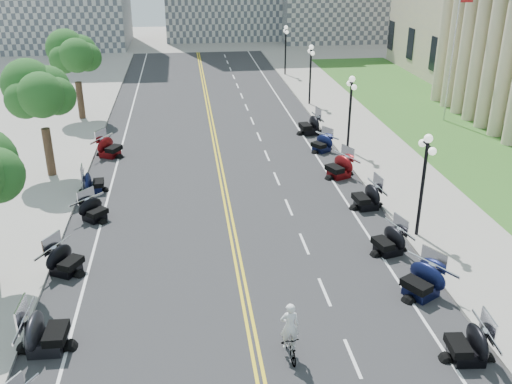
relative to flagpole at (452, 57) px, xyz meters
name	(u,v)px	position (x,y,z in m)	size (l,w,h in m)	color
ground	(245,298)	(-18.00, -22.00, -5.00)	(160.00, 160.00, 0.00)	gray
road	(225,195)	(-18.00, -12.00, -5.00)	(16.00, 90.00, 0.01)	#333335
centerline_yellow_a	(223,195)	(-18.12, -12.00, -4.99)	(0.12, 90.00, 0.00)	yellow
centerline_yellow_b	(227,195)	(-17.88, -12.00, -4.99)	(0.12, 90.00, 0.00)	yellow
edge_line_north	(338,189)	(-11.60, -12.00, -4.99)	(0.12, 90.00, 0.00)	white
edge_line_south	(107,201)	(-24.40, -12.00, -4.99)	(0.12, 90.00, 0.00)	white
lane_dash_5	(353,358)	(-14.80, -26.00, -4.99)	(0.12, 2.00, 0.00)	white
lane_dash_6	(325,292)	(-14.80, -22.00, -4.99)	(0.12, 2.00, 0.00)	white
lane_dash_7	(304,244)	(-14.80, -18.00, -4.99)	(0.12, 2.00, 0.00)	white
lane_dash_8	(289,207)	(-14.80, -14.00, -4.99)	(0.12, 2.00, 0.00)	white
lane_dash_9	(277,179)	(-14.80, -10.00, -4.99)	(0.12, 2.00, 0.00)	white
lane_dash_10	(267,156)	(-14.80, -6.00, -4.99)	(0.12, 2.00, 0.00)	white
lane_dash_11	(259,137)	(-14.80, -2.00, -4.99)	(0.12, 2.00, 0.00)	white
lane_dash_12	(252,121)	(-14.80, 2.00, -4.99)	(0.12, 2.00, 0.00)	white
lane_dash_13	(247,107)	(-14.80, 6.00, -4.99)	(0.12, 2.00, 0.00)	white
lane_dash_14	(242,96)	(-14.80, 10.00, -4.99)	(0.12, 2.00, 0.00)	white
lane_dash_15	(237,86)	(-14.80, 14.00, -4.99)	(0.12, 2.00, 0.00)	white
lane_dash_16	(234,77)	(-14.80, 18.00, -4.99)	(0.12, 2.00, 0.00)	white
lane_dash_17	(230,69)	(-14.80, 22.00, -4.99)	(0.12, 2.00, 0.00)	white
lane_dash_18	(227,62)	(-14.80, 26.00, -4.99)	(0.12, 2.00, 0.00)	white
lane_dash_19	(225,56)	(-14.80, 30.00, -4.99)	(0.12, 2.00, 0.00)	white
sidewalk_north	(408,185)	(-7.50, -12.00, -4.92)	(5.00, 90.00, 0.15)	#9E9991
sidewalk_south	(28,204)	(-28.50, -12.00, -4.92)	(5.00, 90.00, 0.15)	#9E9991
lawn	(461,137)	(-0.50, -4.00, -4.95)	(9.00, 60.00, 0.10)	#356023
street_lamp_2	(422,187)	(-9.40, -18.00, -2.40)	(0.50, 1.20, 4.90)	black
street_lamp_3	(350,114)	(-9.40, -6.00, -2.40)	(0.50, 1.20, 4.90)	black
street_lamp_4	(310,75)	(-9.40, 6.00, -2.40)	(0.50, 1.20, 4.90)	black
street_lamp_5	(285,50)	(-9.40, 18.00, -2.40)	(0.50, 1.20, 4.90)	black
flagpole	(452,57)	(0.00, 0.00, 0.00)	(1.10, 0.20, 10.00)	silver
tree_3	(41,99)	(-28.00, -8.00, -0.25)	(4.80, 4.80, 9.20)	#235619
tree_4	(75,59)	(-28.00, 4.00, -0.25)	(4.80, 4.80, 9.20)	#235619
motorcycle_n_4	(468,342)	(-11.06, -26.50, -4.30)	(2.00, 2.00, 1.40)	black
motorcycle_n_5	(422,279)	(-11.09, -22.69, -4.26)	(2.12, 2.12, 1.48)	black
motorcycle_n_6	(389,239)	(-11.24, -19.28, -4.32)	(1.95, 1.95, 1.36)	black
motorcycle_n_7	(367,195)	(-10.78, -14.57, -4.28)	(2.04, 2.04, 1.43)	black
motorcycle_n_8	(339,165)	(-11.10, -10.18, -4.27)	(2.09, 2.09, 1.46)	#590A0C
motorcycle_n_9	(322,142)	(-11.07, -5.61, -4.37)	(1.80, 1.80, 1.26)	black
motorcycle_n_10	(310,124)	(-11.05, -1.80, -4.24)	(2.18, 2.18, 1.52)	black
motorcycle_s_5	(45,330)	(-25.05, -24.20, -4.22)	(2.23, 2.23, 1.56)	black
motorcycle_s_6	(65,259)	(-25.28, -19.19, -4.32)	(1.94, 1.94, 1.36)	black
motorcycle_s_7	(94,209)	(-24.75, -14.21, -4.37)	(1.79, 1.79, 1.25)	black
motorcycle_s_8	(93,181)	(-25.26, -10.60, -4.36)	(1.82, 1.82, 1.28)	black
motorcycle_s_9	(109,146)	(-24.96, -4.85, -4.28)	(2.05, 2.05, 1.44)	#590A0C
bicycle	(289,344)	(-16.91, -25.60, -4.52)	(0.45, 1.61, 0.97)	#A51414
cyclist_rider	(290,311)	(-16.91, -25.60, -3.16)	(0.64, 0.42, 1.75)	silver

